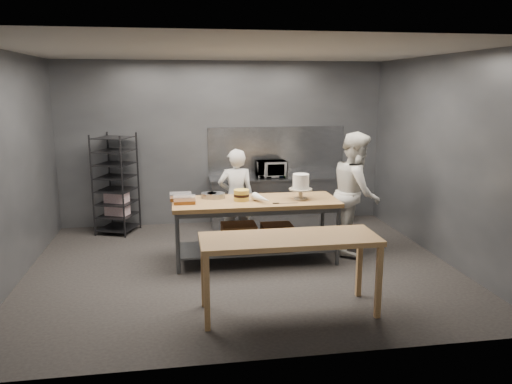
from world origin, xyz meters
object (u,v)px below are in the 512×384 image
chef_right (356,193)px  layer_cake (241,195)px  near_counter (289,244)px  chef_behind (236,198)px  work_table (255,223)px  frosted_cake_stand (301,184)px  microwave (271,169)px  speed_rack (116,185)px

chef_right → layer_cake: bearing=113.7°
near_counter → chef_behind: 2.58m
chef_behind → layer_cake: size_ratio=7.00×
work_table → frosted_cake_stand: size_ratio=6.41×
near_counter → layer_cake: size_ratio=8.85×
near_counter → chef_behind: chef_behind is taller
chef_behind → frosted_cake_stand: (0.86, -0.83, 0.36)m
frosted_cake_stand → chef_behind: bearing=136.0°
chef_behind → chef_right: chef_right is taller
microwave → frosted_cake_stand: (0.06, -1.97, 0.10)m
speed_rack → microwave: bearing=1.6°
chef_right → microwave: size_ratio=3.46×
near_counter → chef_behind: size_ratio=1.26×
chef_right → speed_rack: bearing=84.2°
frosted_cake_stand → work_table: bearing=174.7°
speed_rack → layer_cake: (1.97, -1.84, 0.14)m
layer_cake → near_counter: bearing=-80.3°
work_table → frosted_cake_stand: (0.66, -0.06, 0.58)m
work_table → microwave: bearing=72.5°
microwave → layer_cake: size_ratio=2.40×
work_table → layer_cake: layer_cake is taller
layer_cake → work_table: bearing=4.0°
work_table → layer_cake: (-0.21, -0.01, 0.43)m
frosted_cake_stand → speed_rack: bearing=146.5°
speed_rack → frosted_cake_stand: size_ratio=4.67×
near_counter → chef_right: chef_right is taller
speed_rack → chef_right: chef_right is taller
speed_rack → near_counter: bearing=-57.8°
work_table → layer_cake: 0.47m
near_counter → microwave: 3.74m
frosted_cake_stand → near_counter: bearing=-107.9°
chef_behind → chef_right: bearing=162.6°
chef_right → microwave: chef_right is taller
speed_rack → layer_cake: size_ratio=7.74×
layer_cake → microwave: bearing=67.2°
near_counter → chef_right: size_ratio=1.07×
work_table → frosted_cake_stand: frosted_cake_stand is taller
speed_rack → frosted_cake_stand: (2.84, -1.89, 0.30)m
chef_right → frosted_cake_stand: 0.99m
work_table → near_counter: (0.10, -1.80, 0.24)m
speed_rack → microwave: speed_rack is taller
microwave → chef_behind: bearing=-124.8°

